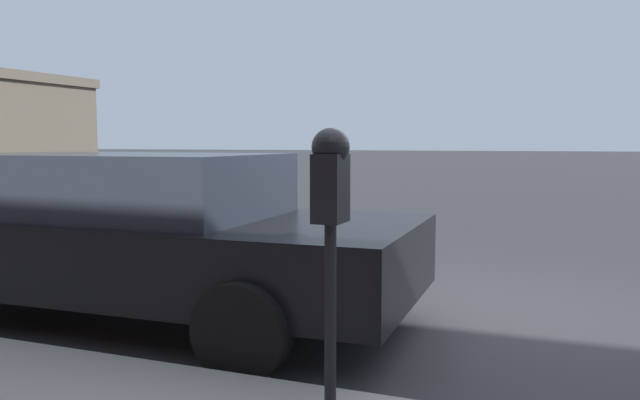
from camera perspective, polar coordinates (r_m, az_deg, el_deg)
ground_plane at (r=5.64m, az=15.06°, el=-10.44°), size 220.00×220.00×0.00m
parking_meter at (r=3.08m, az=0.97°, el=0.19°), size 0.21×0.19×1.45m
car_black at (r=5.56m, az=-16.90°, el=-2.75°), size 2.19×4.80×1.42m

